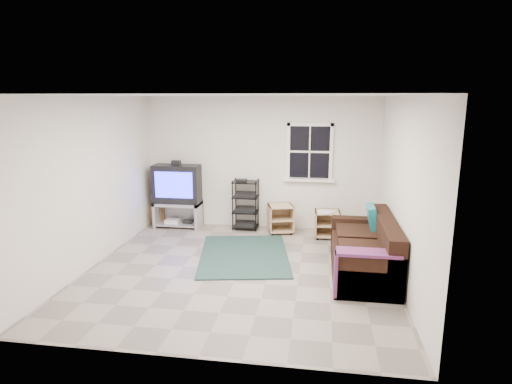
% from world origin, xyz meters
% --- Properties ---
extents(room, '(4.60, 4.62, 4.60)m').
position_xyz_m(room, '(0.95, 2.27, 1.48)').
color(room, gray).
rests_on(room, ground).
extents(tv_unit, '(0.92, 0.46, 1.36)m').
position_xyz_m(tv_unit, '(-1.66, 2.05, 0.75)').
color(tv_unit, '#A4A4AC').
rests_on(tv_unit, ground).
extents(av_rack, '(0.50, 0.36, 1.00)m').
position_xyz_m(av_rack, '(-0.28, 2.10, 0.43)').
color(av_rack, black).
rests_on(av_rack, ground).
extents(side_table_left, '(0.57, 0.57, 0.54)m').
position_xyz_m(side_table_left, '(0.42, 2.00, 0.29)').
color(side_table_left, tan).
rests_on(side_table_left, ground).
extents(side_table_right, '(0.48, 0.50, 0.53)m').
position_xyz_m(side_table_right, '(1.32, 1.82, 0.29)').
color(side_table_right, tan).
rests_on(side_table_right, ground).
extents(sofa, '(0.88, 2.00, 0.91)m').
position_xyz_m(sofa, '(1.87, 0.19, 0.32)').
color(sofa, black).
rests_on(sofa, ground).
extents(shag_rug, '(1.76, 2.19, 0.02)m').
position_xyz_m(shag_rug, '(-0.04, 0.61, 0.01)').
color(shag_rug, black).
rests_on(shag_rug, ground).
extents(paper_bag, '(0.30, 0.22, 0.39)m').
position_xyz_m(paper_bag, '(-2.16, 2.16, 0.19)').
color(paper_bag, '#8C5E3E').
rests_on(paper_bag, ground).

